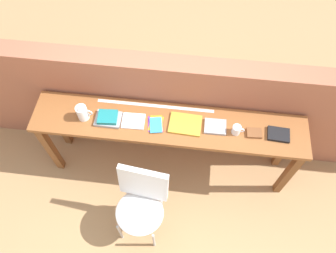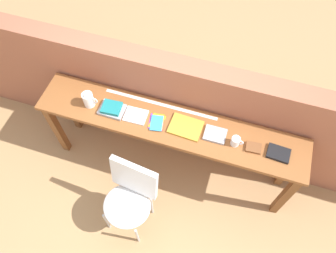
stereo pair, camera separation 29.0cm
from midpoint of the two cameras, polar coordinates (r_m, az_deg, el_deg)
The scene contains 14 objects.
ground_plane at distance 3.60m, azimuth 1.10°, elevation -10.90°, with size 40.00×40.00×0.00m, color tan.
brick_wall_back at distance 3.31m, azimuth 4.56°, elevation 3.07°, with size 6.00×0.20×1.30m, color #9E5B42.
sideboard at distance 3.06m, azimuth 2.99°, elevation -1.01°, with size 2.50×0.44×0.88m.
chair_white_moulded at distance 3.02m, azimuth -3.95°, elevation -12.31°, with size 0.49×0.50×0.89m.
pitcher_white at distance 3.04m, azimuth -11.05°, elevation 4.43°, with size 0.14×0.10×0.18m.
book_stack_leftmost at distance 3.01m, azimuth -7.06°, elevation 2.86°, with size 0.23×0.17×0.06m.
magazine_cycling at distance 2.97m, azimuth -2.88°, elevation 1.68°, with size 0.20×0.16×0.02m, color white.
pamphlet_pile_colourful at distance 2.93m, azimuth 0.88°, elevation 0.56°, with size 0.16×0.20×0.01m.
book_open_centre at distance 2.92m, azimuth 5.94°, elevation -0.32°, with size 0.29×0.22×0.02m, color gold.
book_grey_hardcover at distance 2.91m, azimuth 11.03°, elevation -1.62°, with size 0.19×0.15×0.03m, color #9E9EA3.
mug at distance 2.88m, azimuth 14.56°, elevation -2.75°, with size 0.11×0.08×0.09m.
leather_journal_brown at distance 2.93m, azimuth 17.42°, elevation -3.76°, with size 0.13×0.10×0.02m, color brown.
book_repair_rightmost at distance 2.98m, azimuth 21.36°, elevation -4.61°, with size 0.19×0.14×0.03m, color black.
ruler_metal_back_edge at distance 3.05m, azimuth 1.40°, elevation 3.68°, with size 1.09×0.03×0.00m, color silver.
Camera 2 is at (0.46, -1.18, 3.38)m, focal length 35.00 mm.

